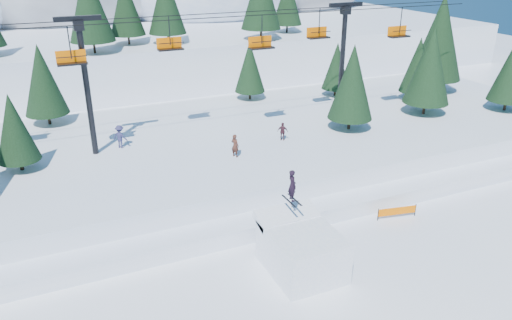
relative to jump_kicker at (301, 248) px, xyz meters
name	(u,v)px	position (x,y,z in m)	size (l,w,h in m)	color
ground	(313,282)	(0.03, -1.43, -1.38)	(160.00, 160.00, 0.00)	white
mid_shelf	(207,150)	(0.03, 16.57, -0.13)	(70.00, 22.00, 2.50)	white
berm	(255,210)	(0.03, 6.57, -0.83)	(70.00, 6.00, 1.10)	white
jump_kicker	(301,248)	(0.00, 0.00, 0.00)	(3.73, 5.08, 5.64)	white
chairlift	(223,53)	(1.71, 16.62, 7.94)	(46.00, 3.21, 10.28)	black
conifer_stand	(260,76)	(5.35, 17.41, 5.61)	(60.88, 17.82, 10.34)	black
distant_skiers	(160,137)	(-4.08, 15.70, 1.99)	(34.42, 8.63, 1.86)	#45231A
banner_near	(397,211)	(8.86, 2.47, -0.84)	(2.81, 0.57, 0.90)	black
banner_far	(408,194)	(11.22, 4.16, -0.84)	(2.84, 0.38, 0.90)	black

